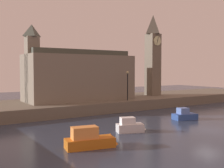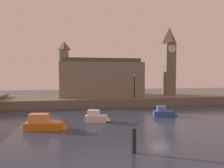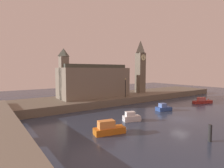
{
  "view_description": "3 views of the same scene",
  "coord_description": "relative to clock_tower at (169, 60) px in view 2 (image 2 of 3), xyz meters",
  "views": [
    {
      "loc": [
        -23.33,
        -17.99,
        6.1
      ],
      "look_at": [
        -2.27,
        14.08,
        4.11
      ],
      "focal_mm": 44.8,
      "sensor_mm": 36.0,
      "label": 1
    },
    {
      "loc": [
        -9.88,
        -22.66,
        5.92
      ],
      "look_at": [
        -2.85,
        15.53,
        4.11
      ],
      "focal_mm": 34.36,
      "sensor_mm": 36.0,
      "label": 2
    },
    {
      "loc": [
        -25.3,
        -17.18,
        7.79
      ],
      "look_at": [
        -1.67,
        16.45,
        4.61
      ],
      "focal_mm": 29.42,
      "sensor_mm": 36.0,
      "label": 3
    }
  ],
  "objects": [
    {
      "name": "clock_tower",
      "position": [
        0.0,
        0.0,
        0.0
      ],
      "size": [
        2.33,
        2.38,
        14.28
      ],
      "color": "#6B6051",
      "rests_on": "far_embankment"
    },
    {
      "name": "far_embankment",
      "position": [
        -10.25,
        0.18,
        -8.16
      ],
      "size": [
        70.0,
        12.0,
        1.5
      ],
      "primitive_type": "cube",
      "color": "#6B6051",
      "rests_on": "ground"
    },
    {
      "name": "ground_plane",
      "position": [
        -10.25,
        -19.82,
        -8.91
      ],
      "size": [
        120.0,
        120.0,
        0.0
      ],
      "primitive_type": "plane",
      "color": "#2D384C"
    },
    {
      "name": "boat_patrol_orange",
      "position": [
        -22.93,
        -18.89,
        -8.31
      ],
      "size": [
        4.7,
        2.2,
        1.76
      ],
      "color": "orange",
      "rests_on": "ground"
    },
    {
      "name": "streetlamp",
      "position": [
        -8.92,
        -4.47,
        -4.73
      ],
      "size": [
        0.36,
        0.36,
        4.36
      ],
      "color": "black",
      "rests_on": "far_embankment"
    },
    {
      "name": "boat_ferry_white",
      "position": [
        -17.11,
        -16.24,
        -8.36
      ],
      "size": [
        3.44,
        2.03,
        1.48
      ],
      "color": "silver",
      "rests_on": "ground"
    },
    {
      "name": "mooring_post_left",
      "position": [
        -15.67,
        -27.23,
        -7.97
      ],
      "size": [
        0.38,
        0.38,
        1.87
      ],
      "primitive_type": "cylinder",
      "color": "#262626",
      "rests_on": "ground"
    },
    {
      "name": "boat_tour_blue",
      "position": [
        -7.29,
        -14.41,
        -8.41
      ],
      "size": [
        3.8,
        2.16,
        1.46
      ],
      "color": "#2D4C93",
      "rests_on": "ground"
    },
    {
      "name": "parliament_hall",
      "position": [
        -14.77,
        0.18,
        -3.72
      ],
      "size": [
        16.23,
        6.34,
        10.74
      ],
      "color": "slate",
      "rests_on": "far_embankment"
    }
  ]
}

